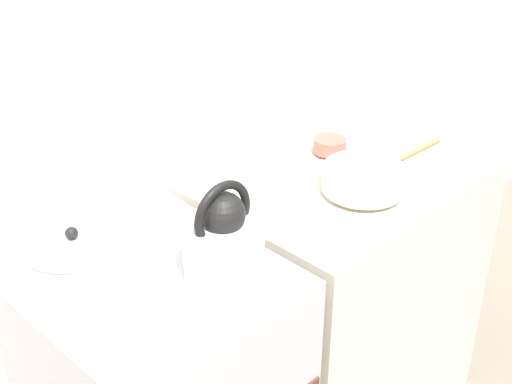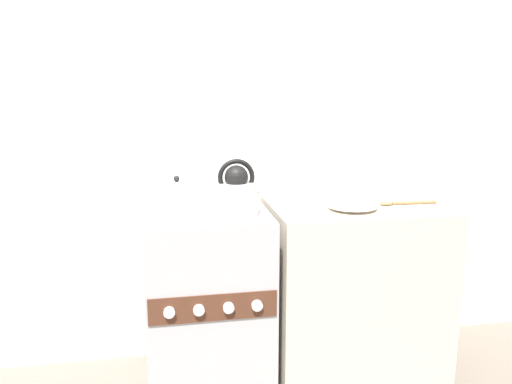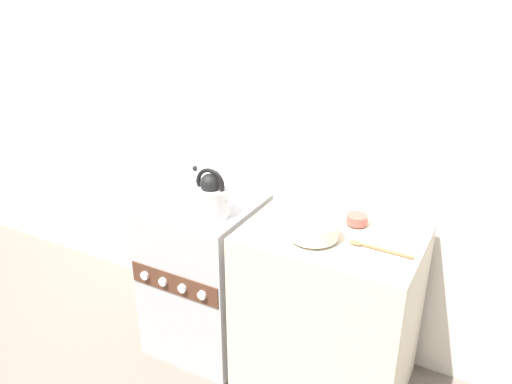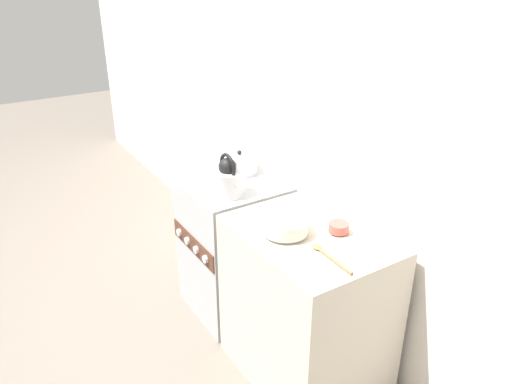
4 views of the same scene
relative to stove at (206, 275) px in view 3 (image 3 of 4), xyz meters
name	(u,v)px [view 3 (image 3 of 4)]	position (x,y,z in m)	size (l,w,h in m)	color
ground_plane	(181,368)	(0.00, -0.27, -0.43)	(12.00, 12.00, 0.00)	#70665B
wall_back	(240,109)	(0.00, 0.39, 0.82)	(7.00, 0.06, 2.50)	silver
stove	(206,275)	(0.00, 0.00, 0.00)	(0.53, 0.55, 0.85)	#B2B2B7
counter	(328,311)	(0.69, 0.03, 0.00)	(0.78, 0.58, 0.85)	beige
kettle	(211,198)	(0.12, -0.09, 0.52)	(0.22, 0.18, 0.24)	silver
cooking_pot	(196,180)	(-0.12, 0.12, 0.48)	(0.21, 0.21, 0.14)	silver
enamel_bowl	(313,230)	(0.63, -0.08, 0.47)	(0.22, 0.22, 0.08)	beige
small_ceramic_bowl	(357,219)	(0.76, 0.14, 0.45)	(0.10, 0.10, 0.05)	#B75147
wooden_spoon	(375,248)	(0.89, -0.04, 0.43)	(0.27, 0.04, 0.02)	olive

